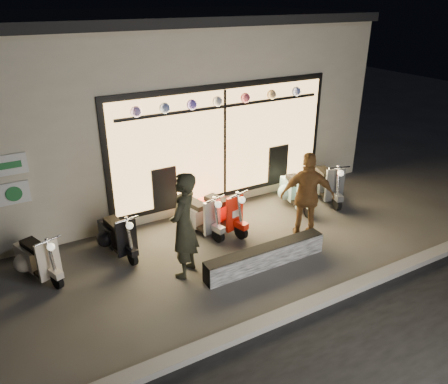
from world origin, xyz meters
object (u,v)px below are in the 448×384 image
(scooter_silver, at_px, (197,215))
(scooter_red, at_px, (218,211))
(graffiti_barrier, at_px, (265,257))
(woman, at_px, (307,196))
(man, at_px, (184,226))

(scooter_silver, height_order, scooter_red, scooter_red)
(graffiti_barrier, bearing_deg, scooter_silver, 105.05)
(scooter_silver, height_order, woman, woman)
(scooter_red, xyz_separation_m, woman, (1.37, -1.23, 0.53))
(graffiti_barrier, bearing_deg, scooter_red, 91.27)
(graffiti_barrier, height_order, woman, woman)
(graffiti_barrier, height_order, scooter_red, scooter_red)
(graffiti_barrier, relative_size, scooter_silver, 1.91)
(scooter_silver, distance_m, man, 1.69)
(graffiti_barrier, relative_size, scooter_red, 1.83)
(man, height_order, woman, man)
(man, distance_m, woman, 2.71)
(graffiti_barrier, bearing_deg, woman, 20.85)
(scooter_silver, xyz_separation_m, scooter_red, (0.45, -0.09, 0.02))
(scooter_silver, relative_size, woman, 0.70)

